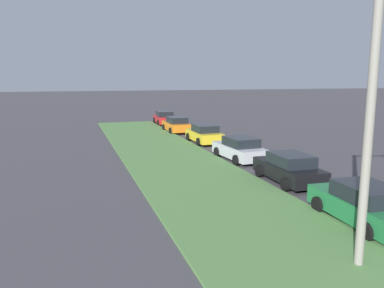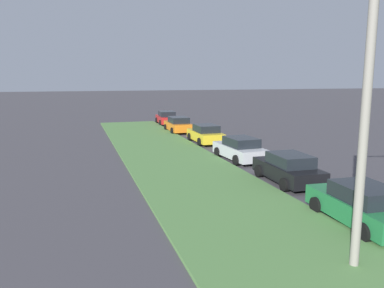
% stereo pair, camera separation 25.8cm
% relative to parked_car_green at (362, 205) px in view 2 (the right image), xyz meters
% --- Properties ---
extents(grass_median, '(60.00, 6.00, 0.12)m').
position_rel_parked_car_green_xyz_m(grass_median, '(3.31, 3.77, -0.66)').
color(grass_median, '#517F42').
rests_on(grass_median, ground).
extents(parked_car_green, '(4.39, 2.19, 1.47)m').
position_rel_parked_car_green_xyz_m(parked_car_green, '(0.00, 0.00, 0.00)').
color(parked_car_green, '#1E6B38').
rests_on(parked_car_green, ground).
extents(parked_car_black, '(4.34, 2.10, 1.47)m').
position_rel_parked_car_green_xyz_m(parked_car_black, '(5.58, -0.42, 0.00)').
color(parked_car_black, black).
rests_on(parked_car_black, ground).
extents(parked_car_silver, '(4.40, 2.21, 1.47)m').
position_rel_parked_car_green_xyz_m(parked_car_silver, '(11.11, -0.30, 0.00)').
color(parked_car_silver, '#B2B5BA').
rests_on(parked_car_silver, ground).
extents(parked_car_yellow, '(4.31, 2.03, 1.47)m').
position_rel_parked_car_green_xyz_m(parked_car_yellow, '(17.83, -0.34, 0.00)').
color(parked_car_yellow, gold).
rests_on(parked_car_yellow, ground).
extents(parked_car_orange, '(4.31, 2.03, 1.47)m').
position_rel_parked_car_green_xyz_m(parked_car_orange, '(24.37, 0.15, 0.00)').
color(parked_car_orange, orange).
rests_on(parked_car_orange, ground).
extents(parked_car_red, '(4.39, 2.19, 1.47)m').
position_rel_parked_car_green_xyz_m(parked_car_red, '(30.77, -0.22, 0.00)').
color(parked_car_red, red).
rests_on(parked_car_red, ground).
extents(streetlight, '(0.92, 2.84, 7.50)m').
position_rel_parked_car_green_xyz_m(streetlight, '(-2.66, 2.07, 3.67)').
color(streetlight, gray).
rests_on(streetlight, ground).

